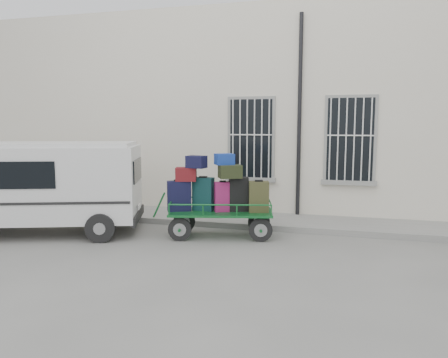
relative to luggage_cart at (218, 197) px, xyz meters
The scene contains 5 objects.
ground 1.29m from the luggage_cart, 38.20° to the right, with size 80.00×80.00×0.00m, color slate.
building 5.41m from the luggage_cart, 82.27° to the left, with size 24.00×5.15×6.00m.
sidewalk 2.01m from the luggage_cart, 68.03° to the left, with size 24.00×1.70×0.15m, color gray.
luggage_cart is the anchor object (origin of this frame).
van 4.17m from the luggage_cart, 169.27° to the right, with size 4.74×3.18×2.22m.
Camera 1 is at (2.10, -9.19, 2.66)m, focal length 35.00 mm.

